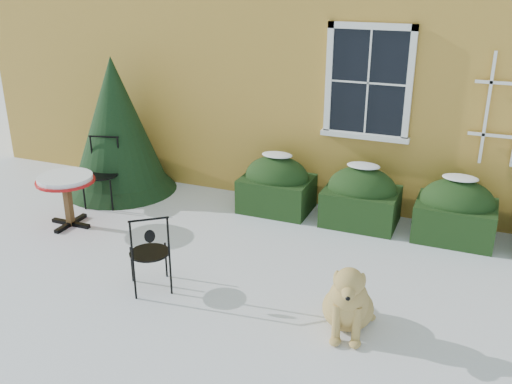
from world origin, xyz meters
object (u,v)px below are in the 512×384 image
at_px(patio_chair_far, 102,172).
at_px(bistro_table, 66,184).
at_px(evergreen_shrub, 118,138).
at_px(patio_chair_near, 150,252).
at_px(dog, 348,303).

bearing_deg(patio_chair_far, bistro_table, -102.46).
bearing_deg(evergreen_shrub, bistro_table, -84.18).
bearing_deg(bistro_table, patio_chair_near, -27.44).
relative_size(evergreen_shrub, patio_chair_far, 2.09).
bearing_deg(bistro_table, patio_chair_far, 92.38).
xyz_separation_m(evergreen_shrub, dog, (4.49, -2.50, -0.55)).
bearing_deg(evergreen_shrub, dog, -29.10).
relative_size(patio_chair_far, dog, 1.11).
xyz_separation_m(evergreen_shrub, bistro_table, (0.15, -1.49, -0.26)).
height_order(evergreen_shrub, patio_chair_near, evergreen_shrub).
relative_size(evergreen_shrub, patio_chair_near, 2.29).
xyz_separation_m(evergreen_shrub, patio_chair_near, (2.20, -2.55, -0.41)).
height_order(bistro_table, patio_chair_near, patio_chair_near).
xyz_separation_m(bistro_table, patio_chair_far, (-0.04, 0.88, -0.11)).
distance_m(evergreen_shrub, dog, 5.17).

